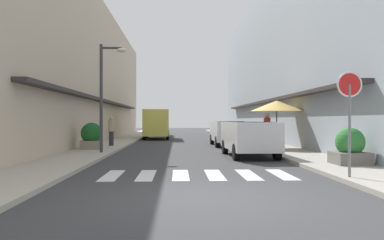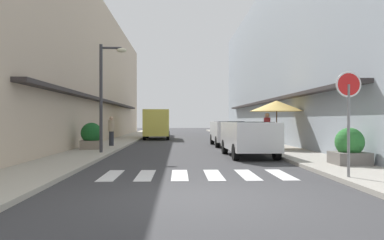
{
  "view_description": "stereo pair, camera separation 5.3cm",
  "coord_description": "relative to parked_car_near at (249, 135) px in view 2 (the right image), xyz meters",
  "views": [
    {
      "loc": [
        -0.55,
        -7.8,
        1.55
      ],
      "look_at": [
        0.22,
        13.71,
        1.54
      ],
      "focal_mm": 36.66,
      "sensor_mm": 36.0,
      "label": 1
    },
    {
      "loc": [
        -0.5,
        -7.8,
        1.55
      ],
      "look_at": [
        0.22,
        13.71,
        1.54
      ],
      "focal_mm": 36.66,
      "sensor_mm": 36.0,
      "label": 2
    }
  ],
  "objects": [
    {
      "name": "ground_plane",
      "position": [
        -2.42,
        9.54,
        -0.92
      ],
      "size": [
        99.14,
        99.14,
        0.0
      ],
      "primitive_type": "plane",
      "color": "#38383A"
    },
    {
      "name": "cafe_umbrella",
      "position": [
        2.09,
        3.61,
        1.33
      ],
      "size": [
        2.76,
        2.76,
        2.42
      ],
      "color": "#262626",
      "rests_on": "sidewalk_right"
    },
    {
      "name": "pedestrian_walking_near",
      "position": [
        1.65,
        3.85,
        0.15
      ],
      "size": [
        0.34,
        0.34,
        1.79
      ],
      "rotation": [
        0.0,
        0.0,
        5.44
      ],
      "color": "#282B33",
      "rests_on": "sidewalk_right"
    },
    {
      "name": "sidewalk_left",
      "position": [
        -7.0,
        9.54,
        -0.86
      ],
      "size": [
        2.2,
        63.09,
        0.12
      ],
      "primitive_type": "cube",
      "color": "#ADA899",
      "rests_on": "ground_plane"
    },
    {
      "name": "crosswalk",
      "position": [
        -2.42,
        -5.36,
        -0.92
      ],
      "size": [
        5.2,
        2.2,
        0.01
      ],
      "color": "silver",
      "rests_on": "ground_plane"
    },
    {
      "name": "parked_car_near",
      "position": [
        0.0,
        0.0,
        0.0
      ],
      "size": [
        1.9,
        4.42,
        1.47
      ],
      "color": "silver",
      "rests_on": "ground_plane"
    },
    {
      "name": "planter_corner",
      "position": [
        2.58,
        -3.86,
        -0.28
      ],
      "size": [
        1.08,
        1.08,
        1.18
      ],
      "color": "slate",
      "rests_on": "sidewalk_right"
    },
    {
      "name": "building_row_right",
      "position": [
        5.75,
        10.8,
        4.67
      ],
      "size": [
        5.5,
        42.56,
        11.19
      ],
      "color": "#939EA8",
      "rests_on": "ground_plane"
    },
    {
      "name": "street_lamp",
      "position": [
        -6.14,
        1.04,
        2.14
      ],
      "size": [
        1.19,
        0.28,
        4.75
      ],
      "color": "#38383D",
      "rests_on": "sidewalk_left"
    },
    {
      "name": "parked_car_mid",
      "position": [
        0.0,
        6.89,
        0.0
      ],
      "size": [
        1.85,
        4.51,
        1.47
      ],
      "color": "silver",
      "rests_on": "ground_plane"
    },
    {
      "name": "delivery_van",
      "position": [
        -4.69,
        15.48,
        0.48
      ],
      "size": [
        2.09,
        5.44,
        2.37
      ],
      "color": "#D8CC4C",
      "rests_on": "ground_plane"
    },
    {
      "name": "building_row_left",
      "position": [
        -10.6,
        10.8,
        3.94
      ],
      "size": [
        5.5,
        42.56,
        9.73
      ],
      "color": "#C6B299",
      "rests_on": "ground_plane"
    },
    {
      "name": "round_street_sign",
      "position": [
        1.32,
        -6.63,
        1.22
      ],
      "size": [
        0.65,
        0.07,
        2.64
      ],
      "color": "slate",
      "rests_on": "sidewalk_right"
    },
    {
      "name": "planter_midblock",
      "position": [
        -7.22,
        3.1,
        -0.17
      ],
      "size": [
        1.03,
        1.03,
        1.29
      ],
      "color": "gray",
      "rests_on": "sidewalk_left"
    },
    {
      "name": "sidewalk_right",
      "position": [
        2.15,
        9.54,
        -0.86
      ],
      "size": [
        2.2,
        63.09,
        0.12
      ],
      "primitive_type": "cube",
      "color": "#9E998E",
      "rests_on": "ground_plane"
    },
    {
      "name": "pedestrian_walking_far",
      "position": [
        -6.67,
        5.59,
        0.05
      ],
      "size": [
        0.34,
        0.34,
        1.63
      ],
      "rotation": [
        0.0,
        0.0,
        4.41
      ],
      "color": "#282B33",
      "rests_on": "sidewalk_left"
    }
  ]
}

